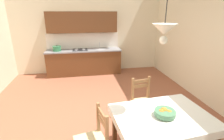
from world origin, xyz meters
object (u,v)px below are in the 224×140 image
kitchen_cabinetry (84,51)px  pendant_lamp (164,30)px  dining_table (162,122)px  dining_chair_kitchen_side (143,102)px  fruit_bowl (165,113)px

kitchen_cabinetry → pendant_lamp: pendant_lamp is taller
dining_table → dining_chair_kitchen_side: dining_chair_kitchen_side is taller
fruit_bowl → dining_table: bearing=109.1°
dining_table → dining_chair_kitchen_side: bearing=85.7°
pendant_lamp → dining_table: bearing=-69.9°
kitchen_cabinetry → dining_chair_kitchen_side: bearing=-71.3°
dining_table → pendant_lamp: 1.33m
dining_chair_kitchen_side → fruit_bowl: dining_chair_kitchen_side is taller
dining_chair_kitchen_side → dining_table: bearing=-94.3°
dining_table → dining_chair_kitchen_side: 0.96m
kitchen_cabinetry → dining_chair_kitchen_side: size_ratio=2.84×
dining_chair_kitchen_side → kitchen_cabinetry: bearing=108.7°
kitchen_cabinetry → dining_table: kitchen_cabinetry is taller
kitchen_cabinetry → fruit_bowl: size_ratio=8.80×
dining_table → fruit_bowl: 0.18m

